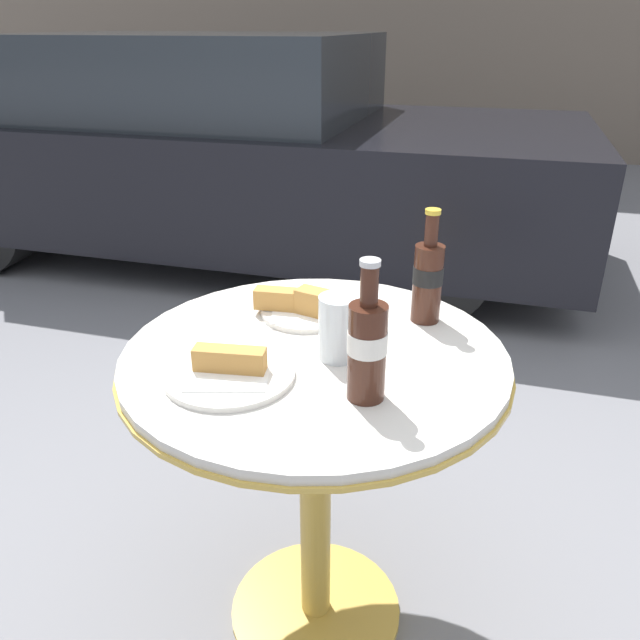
{
  "coord_description": "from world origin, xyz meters",
  "views": [
    {
      "loc": [
        0.33,
        -1.08,
        1.37
      ],
      "look_at": [
        0.0,
        0.04,
        0.82
      ],
      "focal_mm": 35.0,
      "sensor_mm": 36.0,
      "label": 1
    }
  ],
  "objects_px": {
    "lunch_plate_far": "(306,307)",
    "parked_car": "(225,153)",
    "cola_bottle_left": "(367,346)",
    "bistro_table": "(315,420)",
    "drinking_glass": "(338,330)",
    "cola_bottle_right": "(428,278)",
    "lunch_plate_near": "(230,371)"
  },
  "relations": [
    {
      "from": "lunch_plate_far",
      "to": "parked_car",
      "type": "relative_size",
      "value": 0.06
    },
    {
      "from": "cola_bottle_left",
      "to": "lunch_plate_far",
      "type": "distance_m",
      "value": 0.36
    },
    {
      "from": "bistro_table",
      "to": "parked_car",
      "type": "relative_size",
      "value": 0.19
    },
    {
      "from": "drinking_glass",
      "to": "parked_car",
      "type": "relative_size",
      "value": 0.03
    },
    {
      "from": "cola_bottle_right",
      "to": "lunch_plate_near",
      "type": "xyz_separation_m",
      "value": [
        -0.32,
        -0.35,
        -0.09
      ]
    },
    {
      "from": "cola_bottle_right",
      "to": "lunch_plate_near",
      "type": "height_order",
      "value": "cola_bottle_right"
    },
    {
      "from": "drinking_glass",
      "to": "parked_car",
      "type": "xyz_separation_m",
      "value": [
        -1.41,
        2.59,
        -0.19
      ]
    },
    {
      "from": "cola_bottle_left",
      "to": "lunch_plate_near",
      "type": "distance_m",
      "value": 0.28
    },
    {
      "from": "bistro_table",
      "to": "drinking_glass",
      "type": "height_order",
      "value": "drinking_glass"
    },
    {
      "from": "cola_bottle_left",
      "to": "drinking_glass",
      "type": "distance_m",
      "value": 0.16
    },
    {
      "from": "bistro_table",
      "to": "lunch_plate_near",
      "type": "relative_size",
      "value": 3.22
    },
    {
      "from": "cola_bottle_right",
      "to": "parked_car",
      "type": "height_order",
      "value": "parked_car"
    },
    {
      "from": "cola_bottle_right",
      "to": "drinking_glass",
      "type": "xyz_separation_m",
      "value": [
        -0.14,
        -0.22,
        -0.04
      ]
    },
    {
      "from": "lunch_plate_far",
      "to": "drinking_glass",
      "type": "bearing_deg",
      "value": -54.17
    },
    {
      "from": "cola_bottle_right",
      "to": "drinking_glass",
      "type": "bearing_deg",
      "value": -122.83
    },
    {
      "from": "lunch_plate_near",
      "to": "parked_car",
      "type": "distance_m",
      "value": 2.99
    },
    {
      "from": "lunch_plate_near",
      "to": "parked_car",
      "type": "height_order",
      "value": "parked_car"
    },
    {
      "from": "bistro_table",
      "to": "cola_bottle_right",
      "type": "xyz_separation_m",
      "value": [
        0.2,
        0.21,
        0.27
      ]
    },
    {
      "from": "bistro_table",
      "to": "drinking_glass",
      "type": "bearing_deg",
      "value": -15.97
    },
    {
      "from": "lunch_plate_near",
      "to": "parked_car",
      "type": "xyz_separation_m",
      "value": [
        -1.24,
        2.72,
        -0.14
      ]
    },
    {
      "from": "parked_car",
      "to": "cola_bottle_left",
      "type": "bearing_deg",
      "value": -61.15
    },
    {
      "from": "drinking_glass",
      "to": "lunch_plate_near",
      "type": "distance_m",
      "value": 0.23
    },
    {
      "from": "cola_bottle_right",
      "to": "drinking_glass",
      "type": "distance_m",
      "value": 0.27
    },
    {
      "from": "drinking_glass",
      "to": "lunch_plate_far",
      "type": "distance_m",
      "value": 0.21
    },
    {
      "from": "bistro_table",
      "to": "lunch_plate_near",
      "type": "height_order",
      "value": "lunch_plate_near"
    },
    {
      "from": "drinking_glass",
      "to": "parked_car",
      "type": "bearing_deg",
      "value": 118.62
    },
    {
      "from": "cola_bottle_left",
      "to": "drinking_glass",
      "type": "height_order",
      "value": "cola_bottle_left"
    },
    {
      "from": "cola_bottle_left",
      "to": "lunch_plate_far",
      "type": "relative_size",
      "value": 1.11
    },
    {
      "from": "lunch_plate_near",
      "to": "lunch_plate_far",
      "type": "bearing_deg",
      "value": 78.83
    },
    {
      "from": "lunch_plate_near",
      "to": "parked_car",
      "type": "bearing_deg",
      "value": 114.42
    },
    {
      "from": "parked_car",
      "to": "lunch_plate_far",
      "type": "bearing_deg",
      "value": -61.91
    },
    {
      "from": "cola_bottle_right",
      "to": "parked_car",
      "type": "distance_m",
      "value": 2.84
    }
  ]
}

